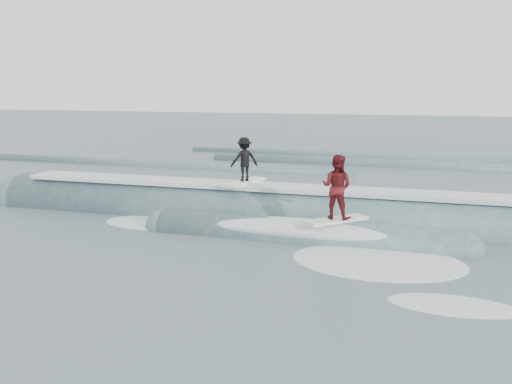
% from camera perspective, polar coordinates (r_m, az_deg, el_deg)
% --- Properties ---
extents(ground, '(160.00, 160.00, 0.00)m').
position_cam_1_polar(ground, '(16.36, -2.54, -5.24)').
color(ground, '#425A61').
rests_on(ground, ground).
extents(breaking_wave, '(21.82, 3.89, 2.21)m').
position_cam_1_polar(breaking_wave, '(19.02, 1.46, -2.86)').
color(breaking_wave, '#36545B').
rests_on(breaking_wave, ground).
extents(surfer_black, '(1.09, 2.07, 1.58)m').
position_cam_1_polar(surfer_black, '(19.35, -1.18, 3.02)').
color(surfer_black, white).
rests_on(surfer_black, ground).
extents(surfer_red, '(1.75, 1.85, 1.95)m').
position_cam_1_polar(surfer_red, '(16.43, 8.07, 0.23)').
color(surfer_red, silver).
rests_on(surfer_red, ground).
extents(whitewater, '(11.94, 6.63, 0.10)m').
position_cam_1_polar(whitewater, '(15.97, 6.10, -5.68)').
color(whitewater, white).
rests_on(whitewater, ground).
extents(far_swells, '(34.89, 8.65, 0.80)m').
position_cam_1_polar(far_swells, '(33.48, 5.31, 2.81)').
color(far_swells, '#36545B').
rests_on(far_swells, ground).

